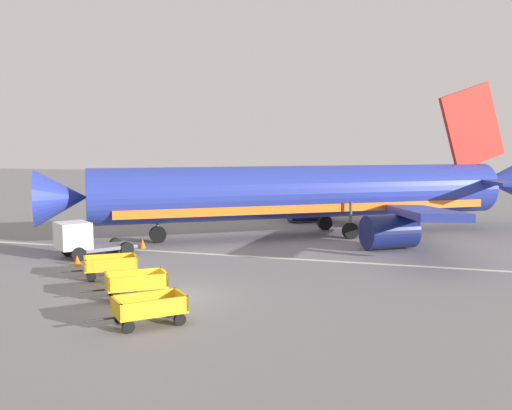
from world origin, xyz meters
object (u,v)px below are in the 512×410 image
object	(u,v)px
airplane	(319,193)
service_truck_beside_carts	(81,239)
baggage_cart_second_in_row	(136,283)
traffic_cone_near_plane	(77,260)
baggage_cart_third_in_row	(110,266)
traffic_cone_mid_apron	(143,243)
baggage_cart_nearest	(149,308)

from	to	relation	value
airplane	service_truck_beside_carts	bearing A→B (deg)	-132.95
baggage_cart_second_in_row	traffic_cone_near_plane	size ratio (longest dim) A/B	5.74
baggage_cart_second_in_row	traffic_cone_near_plane	distance (m)	7.91
airplane	baggage_cart_third_in_row	xyz separation A→B (m)	(-7.23, -16.31, -2.45)
service_truck_beside_carts	traffic_cone_mid_apron	distance (m)	4.36
airplane	traffic_cone_near_plane	xyz separation A→B (m)	(-10.44, -14.32, -2.77)
service_truck_beside_carts	traffic_cone_near_plane	bearing A→B (deg)	-62.65
baggage_cart_third_in_row	service_truck_beside_carts	bearing A→B (deg)	136.85
baggage_cart_third_in_row	baggage_cart_nearest	bearing A→B (deg)	-49.45
baggage_cart_nearest	traffic_cone_near_plane	world-z (taller)	baggage_cart_nearest
baggage_cart_third_in_row	service_truck_beside_carts	size ratio (longest dim) A/B	0.72
baggage_cart_nearest	baggage_cart_second_in_row	size ratio (longest dim) A/B	0.93
baggage_cart_second_in_row	service_truck_beside_carts	size ratio (longest dim) A/B	0.71
baggage_cart_nearest	traffic_cone_mid_apron	world-z (taller)	baggage_cart_nearest
baggage_cart_second_in_row	traffic_cone_mid_apron	xyz separation A→B (m)	(-5.39, 10.77, -0.32)
baggage_cart_second_in_row	baggage_cart_nearest	bearing A→B (deg)	-54.66
baggage_cart_third_in_row	airplane	bearing A→B (deg)	66.09
traffic_cone_near_plane	baggage_cart_third_in_row	bearing A→B (deg)	-31.72
service_truck_beside_carts	baggage_cart_second_in_row	bearing A→B (deg)	-43.71
service_truck_beside_carts	traffic_cone_mid_apron	bearing A→B (deg)	64.56
traffic_cone_near_plane	traffic_cone_mid_apron	distance (m)	5.92
baggage_cart_second_in_row	traffic_cone_near_plane	world-z (taller)	baggage_cart_second_in_row
airplane	service_truck_beside_carts	xyz separation A→B (m)	(-11.47, -12.33, -1.95)
baggage_cart_second_in_row	service_truck_beside_carts	xyz separation A→B (m)	(-7.23, 6.91, 0.50)
baggage_cart_second_in_row	baggage_cart_third_in_row	bearing A→B (deg)	135.51
baggage_cart_nearest	traffic_cone_near_plane	xyz separation A→B (m)	(-8.50, 8.16, -0.32)
traffic_cone_near_plane	service_truck_beside_carts	bearing A→B (deg)	117.35
baggage_cart_second_in_row	airplane	bearing A→B (deg)	77.54
service_truck_beside_carts	traffic_cone_near_plane	distance (m)	2.39
traffic_cone_near_plane	airplane	bearing A→B (deg)	53.90
traffic_cone_near_plane	traffic_cone_mid_apron	xyz separation A→B (m)	(0.81, 5.86, -0.00)
baggage_cart_nearest	baggage_cart_third_in_row	xyz separation A→B (m)	(-5.28, 6.18, 0.00)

